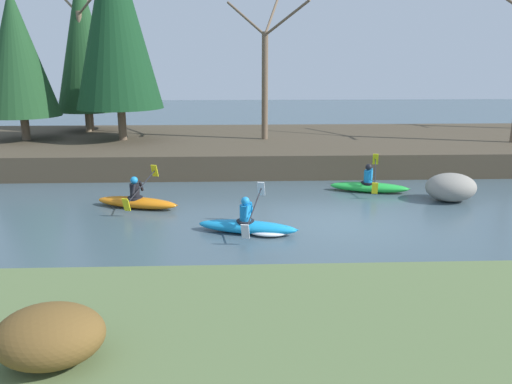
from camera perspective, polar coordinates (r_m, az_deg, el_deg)
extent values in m
plane|color=#425660|center=(14.38, 9.37, -3.58)|extent=(90.00, 90.00, 0.00)
cube|color=#5B7042|center=(8.12, 19.68, -17.07)|extent=(44.00, 5.31, 0.66)
cube|color=#473D2D|center=(23.79, 4.70, 5.12)|extent=(44.00, 9.47, 0.97)
cylinder|color=brown|center=(25.00, -24.85, 6.65)|extent=(0.36, 0.36, 1.08)
cone|color=#1E4723|center=(24.82, -25.70, 14.15)|extent=(3.29, 3.29, 5.49)
cylinder|color=brown|center=(27.24, -18.43, 7.73)|extent=(0.36, 0.36, 0.98)
cone|color=#1E4723|center=(27.08, -19.13, 15.92)|extent=(3.04, 3.04, 6.80)
cylinder|color=brown|center=(23.52, -15.05, 7.51)|extent=(0.36, 0.36, 1.43)
cone|color=#143D1E|center=(23.41, -15.84, 18.74)|extent=(3.79, 3.79, 7.78)
cylinder|color=#7A664C|center=(26.66, -19.06, 12.73)|extent=(0.28, 0.28, 5.79)
cylinder|color=brown|center=(22.84, 1.01, 11.94)|extent=(0.28, 0.28, 4.72)
cylinder|color=brown|center=(23.52, -1.15, 19.22)|extent=(1.75, 1.49, 1.58)
cylinder|color=brown|center=(22.22, 3.51, 19.21)|extent=(1.83, 1.56, 1.39)
cylinder|color=brown|center=(23.83, 1.78, 19.38)|extent=(0.81, 1.97, 1.75)
ellipsoid|color=brown|center=(7.25, -22.49, -14.91)|extent=(1.42, 1.19, 0.77)
ellipsoid|color=green|center=(17.95, 12.79, 0.54)|extent=(2.76, 1.27, 0.34)
cone|color=green|center=(18.00, 16.74, 0.36)|extent=(0.39, 0.28, 0.20)
cylinder|color=black|center=(17.92, 12.66, 0.99)|extent=(0.59, 0.59, 0.08)
cylinder|color=#1984CC|center=(17.86, 12.70, 1.77)|extent=(0.37, 0.37, 0.42)
sphere|color=black|center=(17.79, 12.76, 2.79)|extent=(0.28, 0.28, 0.23)
cylinder|color=#1984CC|center=(18.08, 13.04, 2.19)|extent=(0.14, 0.24, 0.35)
cylinder|color=#1984CC|center=(17.61, 13.04, 1.85)|extent=(0.14, 0.24, 0.35)
cylinder|color=black|center=(17.84, 13.47, 2.13)|extent=(0.53, 1.86, 0.65)
cube|color=yellow|center=(18.71, 13.50, 3.67)|extent=(0.23, 0.20, 0.41)
cube|color=yellow|center=(16.98, 13.43, 0.42)|extent=(0.23, 0.20, 0.41)
ellipsoid|color=#1993D6|center=(13.39, -1.01, -4.01)|extent=(2.76, 1.27, 0.34)
cone|color=#1993D6|center=(13.16, 4.26, -4.31)|extent=(0.39, 0.28, 0.20)
cylinder|color=black|center=(13.36, -1.22, -3.41)|extent=(0.59, 0.59, 0.08)
cylinder|color=#1984CC|center=(13.28, -1.23, -2.39)|extent=(0.37, 0.37, 0.42)
sphere|color=#1E89D1|center=(13.19, -1.24, -1.04)|extent=(0.28, 0.28, 0.23)
cylinder|color=#1984CC|center=(13.45, -0.58, -1.77)|extent=(0.14, 0.24, 0.35)
cylinder|color=#1984CC|center=(13.01, -1.06, -2.36)|extent=(0.14, 0.24, 0.35)
cylinder|color=black|center=(13.19, -0.26, -1.93)|extent=(0.52, 1.86, 0.65)
cube|color=white|center=(14.00, 0.60, 0.38)|extent=(0.23, 0.20, 0.41)
cube|color=white|center=(12.41, -1.24, -4.53)|extent=(0.23, 0.20, 0.41)
ellipsoid|color=white|center=(13.30, 1.30, -4.51)|extent=(1.24, 0.96, 0.18)
ellipsoid|color=orange|center=(16.07, -13.45, -1.18)|extent=(2.75, 1.39, 0.34)
cone|color=orange|center=(15.52, -9.43, -1.48)|extent=(0.39, 0.30, 0.20)
cylinder|color=black|center=(16.06, -13.64, -0.67)|extent=(0.60, 0.60, 0.08)
cylinder|color=black|center=(16.00, -13.69, 0.19)|extent=(0.38, 0.38, 0.42)
sphere|color=#1E89D1|center=(15.92, -13.77, 1.32)|extent=(0.29, 0.29, 0.23)
cylinder|color=black|center=(16.13, -12.99, 0.67)|extent=(0.15, 0.24, 0.35)
cylinder|color=black|center=(15.72, -13.81, 0.26)|extent=(0.15, 0.24, 0.35)
cylinder|color=black|center=(15.86, -12.99, 0.58)|extent=(0.61, 1.83, 0.65)
cube|color=yellow|center=(16.60, -11.52, 2.40)|extent=(0.24, 0.21, 0.41)
cube|color=yellow|center=(15.14, -14.61, -1.42)|extent=(0.24, 0.21, 0.41)
ellipsoid|color=gray|center=(17.52, 21.37, 0.51)|extent=(1.65, 1.29, 0.93)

